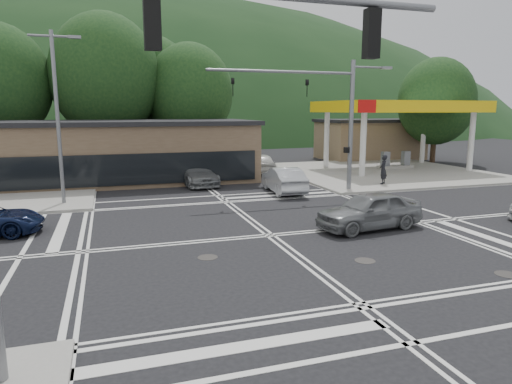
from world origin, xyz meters
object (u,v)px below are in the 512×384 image
object	(u,v)px
car_grey_center	(369,210)
pedestrian	(383,169)
car_queue_a	(284,180)
car_northbound	(196,174)
car_queue_b	(260,163)

from	to	relation	value
car_grey_center	pedestrian	size ratio (longest dim) A/B	2.40
car_queue_a	pedestrian	size ratio (longest dim) A/B	2.44
pedestrian	car_northbound	bearing A→B (deg)	-63.52
car_queue_a	car_queue_b	size ratio (longest dim) A/B	1.00
car_grey_center	car_northbound	distance (m)	14.81
car_queue_a	car_queue_b	xyz separation A→B (m)	(1.39, 8.87, 0.02)
car_queue_b	car_northbound	distance (m)	7.32
car_queue_a	car_northbound	world-z (taller)	car_queue_a
car_queue_a	car_queue_b	distance (m)	8.97
car_queue_b	pedestrian	bearing A→B (deg)	129.37
car_northbound	pedestrian	world-z (taller)	pedestrian
car_northbound	pedestrian	size ratio (longest dim) A/B	2.69
car_queue_a	pedestrian	world-z (taller)	pedestrian
car_queue_b	pedestrian	xyz separation A→B (m)	(5.79, -8.71, 0.32)
car_northbound	car_queue_b	bearing A→B (deg)	29.13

